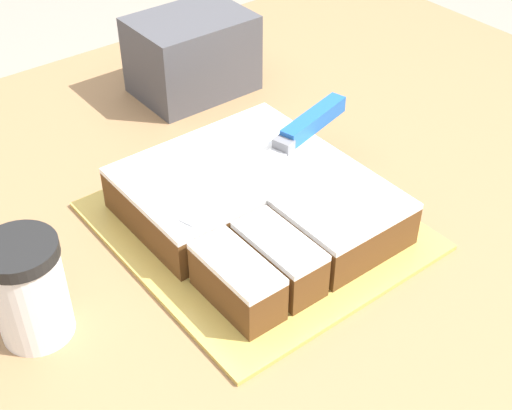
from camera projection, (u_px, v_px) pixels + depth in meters
The scene contains 5 objects.
cake_board at pixel (256, 225), 0.88m from camera, with size 0.33×0.36×0.01m.
cake at pixel (256, 203), 0.86m from camera, with size 0.26×0.29×0.06m.
knife at pixel (300, 132), 0.92m from camera, with size 0.31×0.10×0.02m.
coffee_cup at pixel (29, 290), 0.71m from camera, with size 0.08×0.08×0.12m.
storage_box at pixel (192, 55), 1.12m from camera, with size 0.18×0.13×0.12m.
Camera 1 is at (-0.43, -0.55, 1.47)m, focal length 50.00 mm.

